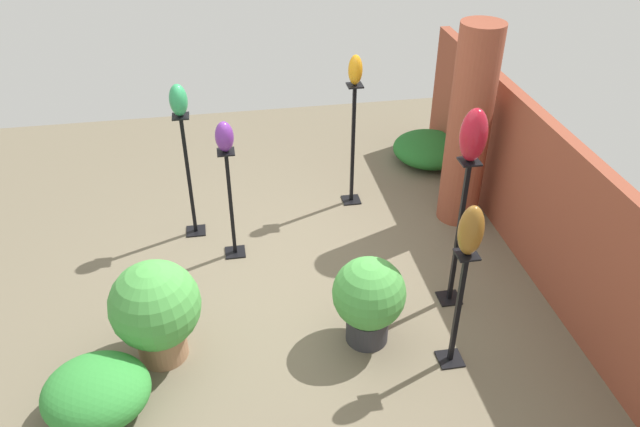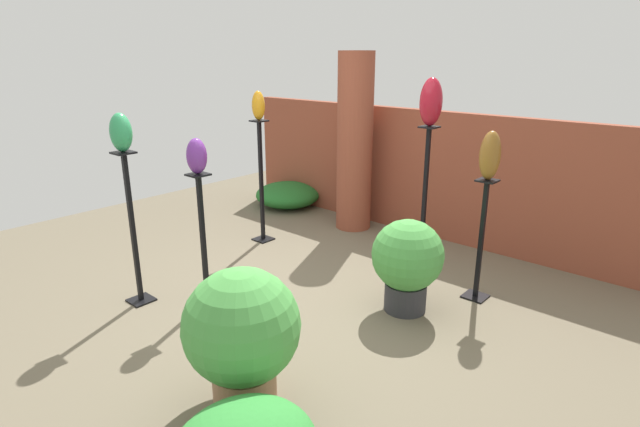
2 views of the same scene
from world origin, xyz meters
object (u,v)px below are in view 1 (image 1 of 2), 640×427
Objects in this scene: art_vase_bronze at (471,231)px; potted_plant_back_center at (369,298)px; pedestal_jade at (189,181)px; art_vase_ruby at (474,135)px; pedestal_bronze at (457,315)px; pedestal_ruby at (458,240)px; art_vase_violet at (224,137)px; art_vase_jade at (178,100)px; brick_pillar at (469,128)px; pedestal_amber at (353,150)px; pedestal_violet at (231,209)px; potted_plant_front_right at (156,309)px; art_vase_amber at (355,70)px.

art_vase_bronze is 0.51× the size of potted_plant_back_center.
pedestal_jade is 2.91m from art_vase_ruby.
pedestal_bronze is 0.75× the size of pedestal_ruby.
pedestal_ruby is at bearing 160.91° from pedestal_bronze.
pedestal_bronze is at bearing 43.24° from art_vase_violet.
brick_pillar is at bearing 86.24° from art_vase_jade.
pedestal_amber is at bearing 171.21° from potted_plant_back_center.
art_vase_jade is (-1.48, -2.27, -0.17)m from art_vase_ruby.
pedestal_ruby is at bearing 160.91° from art_vase_bronze.
brick_pillar is at bearing 96.10° from pedestal_violet.
art_vase_violet is at bearing 41.04° from pedestal_jade.
pedestal_ruby reaches higher than potted_plant_back_center.
pedestal_bronze is 1.36× the size of potted_plant_back_center.
art_vase_jade reaches higher than pedestal_bronze.
pedestal_bronze is 0.94× the size of pedestal_violet.
potted_plant_front_right is (-0.46, -2.30, -0.79)m from art_vase_bronze.
potted_plant_front_right is (1.73, -0.27, -0.99)m from art_vase_jade.
pedestal_jade is at bearing -137.20° from pedestal_bronze.
pedestal_ruby is 1.80× the size of potted_plant_back_center.
pedestal_bronze is at bearing -19.09° from art_vase_ruby.
art_vase_bronze is at bearing 43.24° from art_vase_violet.
art_vase_bronze is 1.10m from potted_plant_back_center.
art_vase_ruby reaches higher than pedestal_bronze.
art_vase_bronze is at bearing 59.85° from potted_plant_back_center.
pedestal_ruby is 3.23× the size of art_vase_ruby.
pedestal_violet is 1.73m from potted_plant_back_center.
pedestal_ruby is 1.08× the size of pedestal_jade.
pedestal_amber is at bearing -115.19° from brick_pillar.
pedestal_jade is at bearing -137.20° from art_vase_bronze.
pedestal_amber is at bearing -173.62° from pedestal_bronze.
art_vase_amber is (-2.51, -0.28, 1.06)m from pedestal_bronze.
art_vase_ruby is (0.00, 0.00, 1.00)m from pedestal_ruby.
brick_pillar is 2.50m from pedestal_violet.
pedestal_violet is 1.44m from potted_plant_front_right.
brick_pillar is 6.83× the size of art_vase_jade.
art_vase_amber reaches higher than pedestal_violet.
art_vase_amber is at bearing 100.32° from pedestal_jade.
art_vase_violet is (0.76, -1.36, 0.66)m from pedestal_amber.
pedestal_amber is 2.19m from potted_plant_back_center.
pedestal_amber reaches higher than pedestal_bronze.
art_vase_violet is at bearing 152.89° from potted_plant_front_right.
potted_plant_back_center is at bearing 36.50° from pedestal_violet.
pedestal_ruby is at bearing 16.37° from pedestal_amber.
art_vase_violet is at bearing -118.67° from pedestal_ruby.
pedestal_jade reaches higher than pedestal_violet.
art_vase_violet reaches higher than pedestal_violet.
pedestal_jade is 4.58× the size of art_vase_violet.
pedestal_ruby is (1.03, 1.89, 0.14)m from pedestal_violet.
art_vase_jade reaches higher than potted_plant_front_right.
art_vase_jade is (0.32, -1.75, -0.06)m from art_vase_amber.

